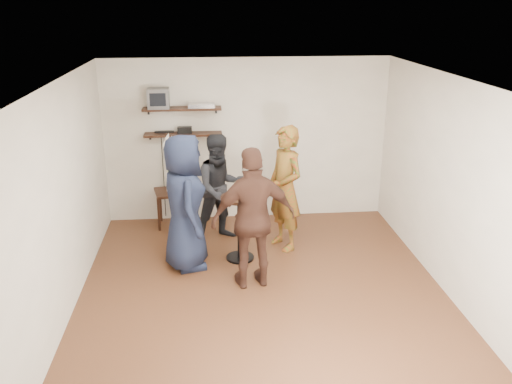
# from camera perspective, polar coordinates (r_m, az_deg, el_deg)

# --- Properties ---
(room) EXTENTS (4.58, 5.08, 2.68)m
(room) POSITION_cam_1_polar(r_m,az_deg,el_deg) (6.31, 0.74, -0.05)
(room) COLOR #402014
(room) RESTS_ON ground
(shelf_upper) EXTENTS (1.20, 0.25, 0.04)m
(shelf_upper) POSITION_cam_1_polar(r_m,az_deg,el_deg) (8.44, -7.80, 8.69)
(shelf_upper) COLOR black
(shelf_upper) RESTS_ON room
(shelf_lower) EXTENTS (1.20, 0.25, 0.04)m
(shelf_lower) POSITION_cam_1_polar(r_m,az_deg,el_deg) (8.52, -7.67, 6.05)
(shelf_lower) COLOR black
(shelf_lower) RESTS_ON room
(crt_monitor) EXTENTS (0.32, 0.30, 0.30)m
(crt_monitor) POSITION_cam_1_polar(r_m,az_deg,el_deg) (8.43, -10.23, 9.71)
(crt_monitor) COLOR #59595B
(crt_monitor) RESTS_ON shelf_upper
(dvd_deck) EXTENTS (0.40, 0.24, 0.06)m
(dvd_deck) POSITION_cam_1_polar(r_m,az_deg,el_deg) (8.42, -5.77, 9.07)
(dvd_deck) COLOR silver
(dvd_deck) RESTS_ON shelf_upper
(radio) EXTENTS (0.22, 0.10, 0.10)m
(radio) POSITION_cam_1_polar(r_m,az_deg,el_deg) (8.51, -7.52, 6.49)
(radio) COLOR black
(radio) RESTS_ON shelf_lower
(power_strip) EXTENTS (0.30, 0.05, 0.03)m
(power_strip) POSITION_cam_1_polar(r_m,az_deg,el_deg) (8.58, -9.63, 6.26)
(power_strip) COLOR black
(power_strip) RESTS_ON shelf_lower
(side_table) EXTENTS (0.57, 0.57, 0.59)m
(side_table) POSITION_cam_1_polar(r_m,az_deg,el_deg) (8.64, -8.89, -0.48)
(side_table) COLOR black
(side_table) RESTS_ON room
(vase_lilies) EXTENTS (0.19, 0.20, 0.96)m
(vase_lilies) POSITION_cam_1_polar(r_m,az_deg,el_deg) (8.52, -9.04, 2.04)
(vase_lilies) COLOR white
(vase_lilies) RESTS_ON side_table
(drinks_table) EXTENTS (0.51, 0.51, 0.92)m
(drinks_table) POSITION_cam_1_polar(r_m,az_deg,el_deg) (7.40, -1.73, -2.88)
(drinks_table) COLOR black
(drinks_table) RESTS_ON room
(wine_glass_fl) EXTENTS (0.06, 0.06, 0.18)m
(wine_glass_fl) POSITION_cam_1_polar(r_m,az_deg,el_deg) (7.21, -2.20, 0.37)
(wine_glass_fl) COLOR silver
(wine_glass_fl) RESTS_ON drinks_table
(wine_glass_fr) EXTENTS (0.07, 0.07, 0.20)m
(wine_glass_fr) POSITION_cam_1_polar(r_m,az_deg,el_deg) (7.20, -1.20, 0.44)
(wine_glass_fr) COLOR silver
(wine_glass_fr) RESTS_ON drinks_table
(wine_glass_bl) EXTENTS (0.06, 0.06, 0.19)m
(wine_glass_bl) POSITION_cam_1_polar(r_m,az_deg,el_deg) (7.29, -2.08, 0.61)
(wine_glass_bl) COLOR silver
(wine_glass_bl) RESTS_ON drinks_table
(wine_glass_br) EXTENTS (0.07, 0.07, 0.20)m
(wine_glass_br) POSITION_cam_1_polar(r_m,az_deg,el_deg) (7.24, -1.68, 0.57)
(wine_glass_br) COLOR silver
(wine_glass_br) RESTS_ON drinks_table
(person_plaid) EXTENTS (0.68, 0.78, 1.80)m
(person_plaid) POSITION_cam_1_polar(r_m,az_deg,el_deg) (7.67, 3.07, 0.38)
(person_plaid) COLOR #B42714
(person_plaid) RESTS_ON room
(person_dark) EXTENTS (0.94, 0.83, 1.61)m
(person_dark) POSITION_cam_1_polar(r_m,az_deg,el_deg) (7.98, -3.75, 0.42)
(person_dark) COLOR black
(person_dark) RESTS_ON room
(person_navy) EXTENTS (0.75, 0.99, 1.83)m
(person_navy) POSITION_cam_1_polar(r_m,az_deg,el_deg) (7.14, -7.55, -1.14)
(person_navy) COLOR #161D33
(person_navy) RESTS_ON room
(person_brown) EXTENTS (1.11, 0.61, 1.80)m
(person_brown) POSITION_cam_1_polar(r_m,az_deg,el_deg) (6.61, -0.25, -2.83)
(person_brown) COLOR #3F241B
(person_brown) RESTS_ON room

